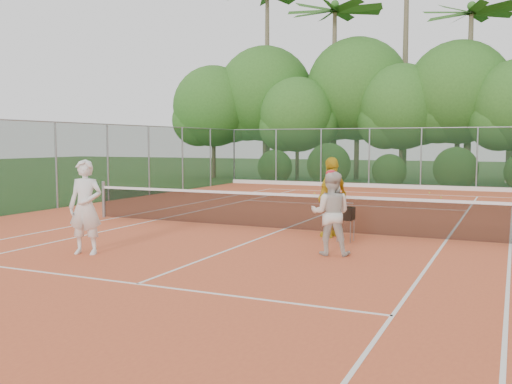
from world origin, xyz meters
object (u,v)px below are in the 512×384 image
player_center_grp (331,213)px  ball_hopper (346,214)px  player_white (86,207)px  player_yellow (332,197)px

player_center_grp → ball_hopper: (-0.15, 1.66, -0.23)m
player_white → player_center_grp: 5.02m
player_white → player_center_grp: (4.60, 2.01, -0.11)m
player_center_grp → player_yellow: 2.26m
player_center_grp → ball_hopper: size_ratio=2.18×
ball_hopper → player_center_grp: bearing=-70.8°
player_yellow → ball_hopper: 0.77m
player_white → ball_hopper: (4.45, 3.68, -0.34)m
player_yellow → ball_hopper: bearing=58.5°
player_center_grp → ball_hopper: player_center_grp is taller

